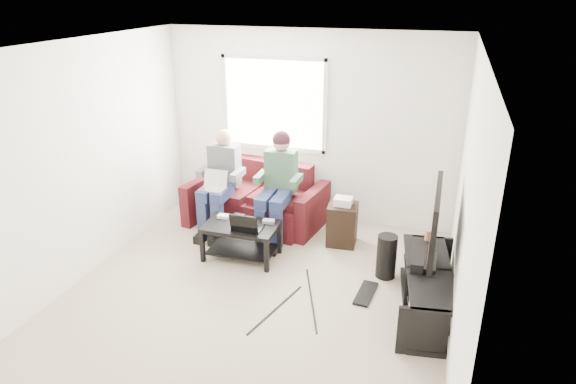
{
  "coord_description": "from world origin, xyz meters",
  "views": [
    {
      "loc": [
        1.75,
        -4.3,
        3.11
      ],
      "look_at": [
        0.21,
        0.6,
        1.03
      ],
      "focal_mm": 32.0,
      "sensor_mm": 36.0,
      "label": 1
    }
  ],
  "objects": [
    {
      "name": "console_grey",
      "position": [
        1.77,
        0.65,
        0.3
      ],
      "size": [
        0.34,
        0.26,
        0.08
      ],
      "primitive_type": "cube",
      "color": "gray",
      "rests_on": "tv_stand"
    },
    {
      "name": "wall_front",
      "position": [
        0.0,
        -2.25,
        1.3
      ],
      "size": [
        4.5,
        0.0,
        4.5
      ],
      "primitive_type": "plane",
      "rotation": [
        -1.57,
        0.0,
        0.0
      ],
      "color": "white",
      "rests_on": "floor"
    },
    {
      "name": "laptop_silver",
      "position": [
        -1.01,
        1.29,
        0.71
      ],
      "size": [
        0.33,
        0.23,
        0.24
      ],
      "primitive_type": null,
      "rotation": [
        0.0,
        0.0,
        -0.04
      ],
      "color": "silver",
      "rests_on": "person_left"
    },
    {
      "name": "wall_back",
      "position": [
        0.0,
        2.25,
        1.3
      ],
      "size": [
        4.5,
        0.0,
        4.5
      ],
      "primitive_type": "plane",
      "rotation": [
        1.57,
        0.0,
        0.0
      ],
      "color": "white",
      "rests_on": "floor"
    },
    {
      "name": "person_left",
      "position": [
        -1.01,
        1.51,
        0.74
      ],
      "size": [
        0.4,
        0.71,
        1.34
      ],
      "color": "navy",
      "rests_on": "sofa"
    },
    {
      "name": "controller_a",
      "position": [
        -0.73,
        0.94,
        0.46
      ],
      "size": [
        0.14,
        0.09,
        0.04
      ],
      "primitive_type": "cube",
      "rotation": [
        0.0,
        0.0,
        0.02
      ],
      "color": "silver",
      "rests_on": "coffee_table"
    },
    {
      "name": "tv",
      "position": [
        1.76,
        0.45,
        0.95
      ],
      "size": [
        0.12,
        1.1,
        0.81
      ],
      "color": "black",
      "rests_on": "tv_stand"
    },
    {
      "name": "subwoofer",
      "position": [
        1.29,
        0.9,
        0.26
      ],
      "size": [
        0.22,
        0.22,
        0.51
      ],
      "primitive_type": "cylinder",
      "color": "black",
      "rests_on": "floor"
    },
    {
      "name": "laptop_black",
      "position": [
        -0.33,
        0.74,
        0.56
      ],
      "size": [
        0.36,
        0.27,
        0.24
      ],
      "primitive_type": null,
      "rotation": [
        0.0,
        0.0,
        -0.09
      ],
      "color": "black",
      "rests_on": "coffee_table"
    },
    {
      "name": "wall_left",
      "position": [
        -2.0,
        0.0,
        1.3
      ],
      "size": [
        0.0,
        4.5,
        4.5
      ],
      "primitive_type": "plane",
      "rotation": [
        1.57,
        0.0,
        1.57
      ],
      "color": "white",
      "rests_on": "floor"
    },
    {
      "name": "person_right",
      "position": [
        -0.21,
        1.53,
        0.8
      ],
      "size": [
        0.4,
        0.71,
        1.39
      ],
      "color": "navy",
      "rests_on": "sofa"
    },
    {
      "name": "drink_cup",
      "position": [
        1.72,
        0.98,
        0.55
      ],
      "size": [
        0.08,
        0.08,
        0.12
      ],
      "primitive_type": "cylinder",
      "color": "#A97249",
      "rests_on": "tv_stand"
    },
    {
      "name": "end_table",
      "position": [
        0.64,
        1.54,
        0.29
      ],
      "size": [
        0.36,
        0.36,
        0.64
      ],
      "color": "black",
      "rests_on": "floor"
    },
    {
      "name": "tv_stand",
      "position": [
        1.77,
        0.35,
        0.22
      ],
      "size": [
        0.64,
        1.54,
        0.49
      ],
      "color": "black",
      "rests_on": "floor"
    },
    {
      "name": "sofa",
      "position": [
        -0.61,
        1.82,
        0.31
      ],
      "size": [
        1.91,
        1.06,
        0.84
      ],
      "color": "#4E1318",
      "rests_on": "floor"
    },
    {
      "name": "wall_right",
      "position": [
        2.0,
        0.0,
        1.3
      ],
      "size": [
        0.0,
        4.5,
        4.5
      ],
      "primitive_type": "plane",
      "rotation": [
        1.57,
        0.0,
        -1.57
      ],
      "color": "white",
      "rests_on": "floor"
    },
    {
      "name": "controller_c",
      "position": [
        -0.15,
        0.97,
        0.46
      ],
      "size": [
        0.15,
        0.11,
        0.04
      ],
      "primitive_type": "cube",
      "rotation": [
        0.0,
        0.0,
        0.15
      ],
      "color": "gray",
      "rests_on": "coffee_table"
    },
    {
      "name": "window",
      "position": [
        -0.5,
        2.23,
        1.6
      ],
      "size": [
        1.48,
        0.04,
        1.28
      ],
      "color": "white",
      "rests_on": "wall_back"
    },
    {
      "name": "console_white",
      "position": [
        1.77,
        -0.05,
        0.29
      ],
      "size": [
        0.3,
        0.22,
        0.06
      ],
      "primitive_type": "cube",
      "color": "silver",
      "rests_on": "tv_stand"
    },
    {
      "name": "keyboard_floor",
      "position": [
        1.14,
        0.45,
        0.01
      ],
      "size": [
        0.2,
        0.5,
        0.03
      ],
      "primitive_type": "cube",
      "rotation": [
        0.0,
        0.0,
        -0.09
      ],
      "color": "black",
      "rests_on": "floor"
    },
    {
      "name": "floor",
      "position": [
        0.0,
        0.0,
        0.0
      ],
      "size": [
        4.5,
        4.5,
        0.0
      ],
      "primitive_type": "plane",
      "color": "tan",
      "rests_on": "ground"
    },
    {
      "name": "soundbar",
      "position": [
        1.65,
        0.45,
        0.54
      ],
      "size": [
        0.12,
        0.5,
        0.1
      ],
      "primitive_type": "cube",
      "color": "black",
      "rests_on": "tv_stand"
    },
    {
      "name": "console_black",
      "position": [
        1.77,
        0.3,
        0.3
      ],
      "size": [
        0.38,
        0.3,
        0.07
      ],
      "primitive_type": "cube",
      "color": "black",
      "rests_on": "tv_stand"
    },
    {
      "name": "coffee_table",
      "position": [
        -0.45,
        0.82,
        0.32
      ],
      "size": [
        0.88,
        0.55,
        0.44
      ],
      "color": "black",
      "rests_on": "floor"
    },
    {
      "name": "controller_b",
      "position": [
        -0.55,
        1.0,
        0.46
      ],
      "size": [
        0.15,
        0.1,
        0.04
      ],
      "primitive_type": "cube",
      "rotation": [
        0.0,
        0.0,
        -0.11
      ],
      "color": "black",
      "rests_on": "coffee_table"
    },
    {
      "name": "ceiling",
      "position": [
        0.0,
        0.0,
        2.6
      ],
      "size": [
        4.5,
        4.5,
        0.0
      ],
      "primitive_type": "plane",
      "rotation": [
        3.14,
        0.0,
        0.0
      ],
      "color": "white",
      "rests_on": "wall_back"
    }
  ]
}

